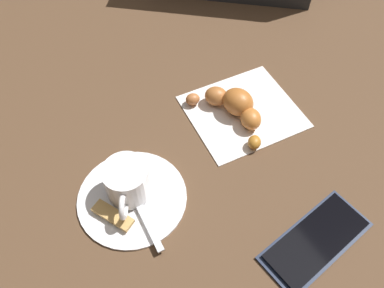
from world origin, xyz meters
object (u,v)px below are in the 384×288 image
cell_phone (316,240)px  saucer (132,197)px  croissant (235,106)px  espresso_cup (127,182)px  sugar_packet (113,215)px  napkin (243,111)px  teaspoon (134,195)px

cell_phone → saucer: bearing=133.4°
croissant → cell_phone: size_ratio=0.94×
espresso_cup → sugar_packet: 0.05m
espresso_cup → sugar_packet: bearing=-148.2°
napkin → sugar_packet: bearing=-167.0°
espresso_cup → croissant: (0.21, 0.04, -0.01)m
espresso_cup → teaspoon: espresso_cup is taller
napkin → croissant: size_ratio=1.14×
sugar_packet → cell_phone: 0.26m
saucer → napkin: bearing=11.4°
saucer → sugar_packet: size_ratio=2.59×
espresso_cup → napkin: (0.22, 0.04, -0.03)m
espresso_cup → cell_phone: bearing=-47.8°
sugar_packet → croissant: 0.25m
teaspoon → saucer: bearing=127.4°
sugar_packet → saucer: bearing=86.2°
teaspoon → cell_phone: (0.17, -0.18, -0.01)m
teaspoon → sugar_packet: 0.04m
teaspoon → croissant: croissant is taller
espresso_cup → croissant: size_ratio=0.53×
croissant → cell_phone: 0.23m
croissant → cell_phone: (-0.04, -0.23, -0.02)m
sugar_packet → croissant: bearing=78.1°
croissant → teaspoon: bearing=-165.8°
espresso_cup → croissant: bearing=11.2°
saucer → teaspoon: (0.00, -0.00, 0.01)m
saucer → cell_phone: 0.25m
espresso_cup → sugar_packet: espresso_cup is taller
saucer → napkin: 0.23m
saucer → espresso_cup: (0.00, 0.01, 0.03)m
cell_phone → teaspoon: bearing=133.5°
teaspoon → napkin: 0.22m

